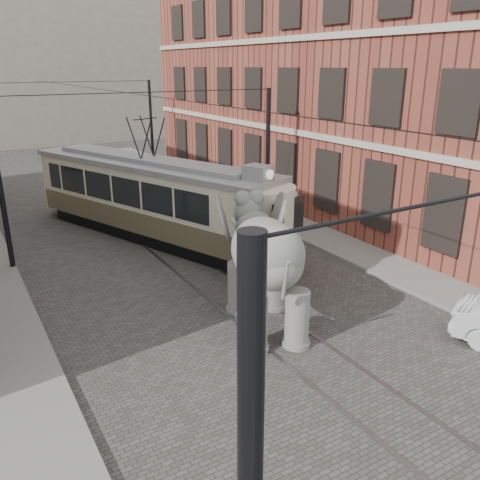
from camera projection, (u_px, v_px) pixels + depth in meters
ground at (233, 298)px, 15.64m from camera, size 120.00×120.00×0.00m
tram_rails at (233, 298)px, 15.64m from camera, size 1.54×80.00×0.02m
sidewalk_right at (374, 260)px, 18.50m from camera, size 2.00×60.00×0.15m
sidewalk_left at (8, 354)px, 12.49m from camera, size 2.00×60.00×0.15m
brick_building at (329, 83)px, 26.26m from camera, size 8.00×26.00×12.00m
distant_block at (16, 64)px, 45.82m from camera, size 28.00×10.00×14.00m
catenary at (161, 176)px, 18.62m from camera, size 11.00×30.20×6.00m
tram at (149, 179)px, 20.46m from camera, size 6.85×12.57×4.95m
elephant at (266, 270)px, 13.37m from camera, size 4.75×6.30×3.42m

